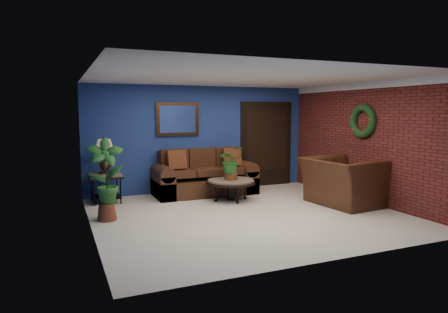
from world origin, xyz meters
name	(u,v)px	position (x,y,z in m)	size (l,w,h in m)	color
floor	(247,214)	(0.00, 0.00, 0.00)	(5.50, 5.50, 0.00)	beige
wall_back	(202,139)	(0.00, 2.50, 1.25)	(5.50, 0.04, 2.50)	navy
wall_left	(89,153)	(-2.75, 0.00, 1.25)	(0.04, 5.00, 2.50)	navy
wall_right_brick	(366,143)	(2.75, 0.00, 1.25)	(0.04, 5.00, 2.50)	maroon
ceiling	(248,78)	(0.00, 0.00, 2.50)	(5.50, 5.00, 0.02)	silver
crown_molding	(367,85)	(2.72, 0.00, 2.43)	(0.03, 5.00, 0.14)	white
wall_mirror	(178,119)	(-0.60, 2.46, 1.72)	(1.02, 0.06, 0.77)	#482715
closet_door	(266,145)	(1.75, 2.47, 1.05)	(1.44, 0.06, 2.18)	black
wreath	(363,121)	(2.69, 0.05, 1.70)	(0.72, 0.72, 0.16)	black
sofa	(204,179)	(-0.10, 2.09, 0.34)	(2.31, 1.00, 1.04)	#432413
coffee_table	(231,182)	(0.19, 1.20, 0.39)	(1.04, 1.04, 0.45)	#544E49
end_table	(105,180)	(-2.30, 2.05, 0.47)	(0.67, 0.67, 0.61)	#544E49
table_lamp	(105,152)	(-2.30, 2.05, 1.06)	(0.41, 0.41, 0.69)	#482715
side_chair	(223,169)	(0.39, 2.12, 0.54)	(0.42, 0.42, 0.96)	#563518
armchair	(344,182)	(2.15, -0.06, 0.48)	(1.46, 1.28, 0.95)	#432413
coffee_plant	(231,161)	(0.19, 1.20, 0.84)	(0.58, 0.52, 0.72)	brown
floor_plant	(312,175)	(2.35, 1.31, 0.41)	(0.41, 0.36, 0.79)	brown
tall_plant	(106,176)	(-2.45, 0.60, 0.78)	(0.66, 0.47, 1.45)	brown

